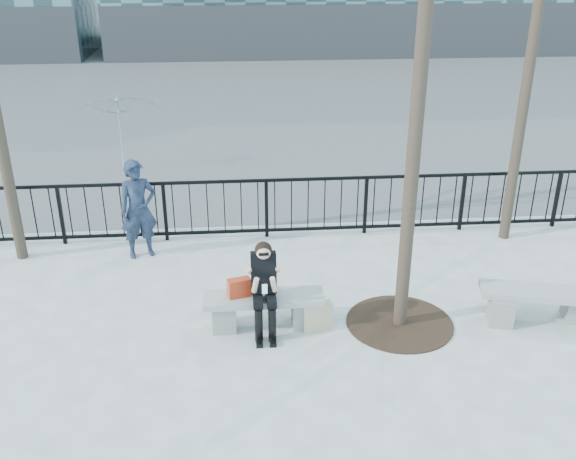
{
  "coord_description": "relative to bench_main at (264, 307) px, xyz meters",
  "views": [
    {
      "loc": [
        -0.32,
        -7.63,
        4.9
      ],
      "look_at": [
        0.4,
        0.8,
        1.1
      ],
      "focal_mm": 40.0,
      "sensor_mm": 36.0,
      "label": 1
    }
  ],
  "objects": [
    {
      "name": "seated_woman",
      "position": [
        0.0,
        -0.16,
        0.37
      ],
      "size": [
        0.5,
        0.64,
        1.34
      ],
      "color": "black",
      "rests_on": "ground"
    },
    {
      "name": "standing_man",
      "position": [
        -1.97,
        2.41,
        0.55
      ],
      "size": [
        0.72,
        0.59,
        1.69
      ],
      "primitive_type": "imported",
      "rotation": [
        0.0,
        0.0,
        0.35
      ],
      "color": "black",
      "rests_on": "ground"
    },
    {
      "name": "railing",
      "position": [
        0.0,
        3.0,
        0.25
      ],
      "size": [
        14.0,
        0.06,
        1.1
      ],
      "color": "black",
      "rests_on": "ground"
    },
    {
      "name": "handbag",
      "position": [
        -0.33,
        0.02,
        0.32
      ],
      "size": [
        0.34,
        0.23,
        0.26
      ],
      "primitive_type": "cube",
      "rotation": [
        0.0,
        0.0,
        0.29
      ],
      "color": "#B13015",
      "rests_on": "bench_main"
    },
    {
      "name": "tree_grate",
      "position": [
        1.9,
        -0.1,
        -0.29
      ],
      "size": [
        1.5,
        1.5,
        0.02
      ],
      "primitive_type": "cylinder",
      "color": "black",
      "rests_on": "ground"
    },
    {
      "name": "street_surface",
      "position": [
        0.0,
        15.0,
        -0.3
      ],
      "size": [
        60.0,
        23.0,
        0.01
      ],
      "primitive_type": "cube",
      "color": "#474747",
      "rests_on": "ground"
    },
    {
      "name": "shopping_bag",
      "position": [
        0.72,
        -0.13,
        -0.1
      ],
      "size": [
        0.44,
        0.24,
        0.4
      ],
      "primitive_type": "cube",
      "rotation": [
        0.0,
        0.0,
        0.22
      ],
      "color": "beige",
      "rests_on": "ground"
    },
    {
      "name": "bench_main",
      "position": [
        0.0,
        0.0,
        0.0
      ],
      "size": [
        1.65,
        0.46,
        0.49
      ],
      "color": "slate",
      "rests_on": "ground"
    },
    {
      "name": "vendor_umbrella",
      "position": [
        -2.94,
        6.92,
        0.59
      ],
      "size": [
        2.22,
        2.25,
        1.79
      ],
      "primitive_type": "imported",
      "rotation": [
        0.0,
        0.0,
        -0.15
      ],
      "color": "#C0D12E",
      "rests_on": "ground"
    },
    {
      "name": "bench_second",
      "position": [
        3.86,
        -0.18,
        0.0
      ],
      "size": [
        1.65,
        0.46,
        0.49
      ],
      "rotation": [
        0.0,
        0.0,
        -0.24
      ],
      "color": "slate",
      "rests_on": "ground"
    },
    {
      "name": "ground",
      "position": [
        0.0,
        0.0,
        -0.3
      ],
      "size": [
        120.0,
        120.0,
        0.0
      ],
      "primitive_type": "plane",
      "color": "gray",
      "rests_on": "ground"
    }
  ]
}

